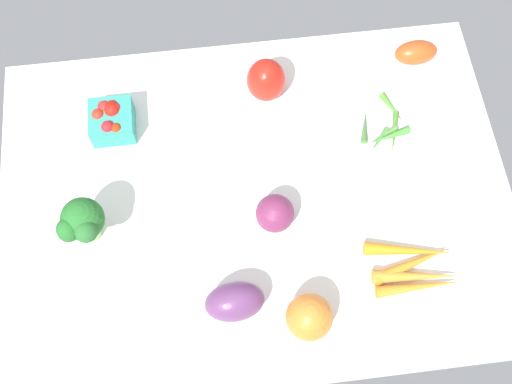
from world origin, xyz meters
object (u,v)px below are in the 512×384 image
Objects in this scene: okra_pile at (385,130)px; eggplant at (235,302)px; carrot_bunch at (414,268)px; broccoli_head at (80,224)px; heirloom_tomato_orange at (309,317)px; red_onion_near_basket at (275,213)px; berry_basket at (112,119)px; bell_pepper_red at (266,80)px; roma_tomato at (416,53)px.

eggplant is at bearing 43.47° from okra_pile.
carrot_bunch is 1.42× the size of broccoli_head.
eggplant is at bearing 4.79° from carrot_bunch.
heirloom_tomato_orange is 13.90cm from eggplant.
red_onion_near_basket is 0.85× the size of berry_basket.
berry_basket is at bearing -65.92° from eggplant.
bell_pepper_red is 48.63cm from broccoli_head.
roma_tomato is 1.24× the size of red_onion_near_basket.
heirloom_tomato_orange is at bearing 19.09° from carrot_bunch.
roma_tomato is 67.93cm from berry_basket.
broccoli_head is (38.63, 29.37, 3.27)cm from bell_pepper_red.
heirloom_tomato_orange is 0.69× the size of broccoli_head.
red_onion_near_basket is at bearing 33.81° from okra_pile.
broccoli_head is 1.13× the size of eggplant.
bell_pepper_red is at bearing -61.84° from carrot_bunch.
bell_pepper_red is at bearing -27.70° from okra_pile.
heirloom_tomato_orange reaches higher than okra_pile.
okra_pile is at bearing 172.11° from berry_basket.
heirloom_tomato_orange is at bearing -119.95° from roma_tomato.
carrot_bunch is (-21.86, -7.57, -3.05)cm from heirloom_tomato_orange.
bell_pepper_red reaches higher than berry_basket.
berry_basket is 0.81× the size of eggplant.
red_onion_near_basket is 0.43× the size of carrot_bunch.
heirloom_tomato_orange is 1.15× the size of red_onion_near_basket.
carrot_bunch is 1.60× the size of eggplant.
red_onion_near_basket is at bearing -80.76° from heirloom_tomato_orange.
broccoli_head is at bearing 37.25° from bell_pepper_red.
broccoli_head is at bearing -12.75° from carrot_bunch.
berry_basket is (57.05, -7.91, 2.65)cm from okra_pile.
berry_basket is (34.53, -46.30, -0.98)cm from heirloom_tomato_orange.
berry_basket is 46.86cm from eggplant.
bell_pepper_red reaches higher than roma_tomato.
broccoli_head reaches higher than eggplant.
heirloom_tomato_orange is 0.78× the size of eggplant.
bell_pepper_red is at bearing -93.97° from red_onion_near_basket.
berry_basket is at bearing -39.10° from red_onion_near_basket.
eggplant is (9.67, 16.38, -0.16)cm from red_onion_near_basket.
red_onion_near_basket is 0.68× the size of eggplant.
broccoli_head is (61.84, -13.99, 7.07)cm from carrot_bunch.
okra_pile is at bearing -120.40° from heirloom_tomato_orange.
broccoli_head is at bearing -0.84° from red_onion_near_basket.
bell_pepper_red reaches higher than okra_pile.
eggplant is at bearing -131.41° from roma_tomato.
bell_pepper_red reaches higher than carrot_bunch.
eggplant is (-26.88, 16.92, -4.74)cm from broccoli_head.
carrot_bunch is 63.79cm from broccoli_head.
berry_basket is at bearing -53.29° from heirloom_tomato_orange.
eggplant is at bearing -19.51° from heirloom_tomato_orange.
okra_pile is at bearing -146.19° from red_onion_near_basket.
heirloom_tomato_orange is 44.66cm from okra_pile.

